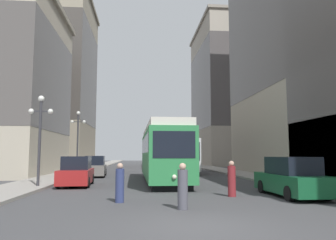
{
  "coord_description": "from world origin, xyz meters",
  "views": [
    {
      "loc": [
        -1.59,
        -9.06,
        1.93
      ],
      "look_at": [
        0.03,
        9.55,
        3.89
      ],
      "focal_mm": 35.29,
      "sensor_mm": 36.0,
      "label": 1
    }
  ],
  "objects_px": {
    "pedestrian_on_sidewalk": "(120,184)",
    "pedestrian_crossing_near": "(232,180)",
    "lamp_post_left_near": "(40,126)",
    "parked_car_right_far": "(292,178)",
    "parked_car_left_near": "(95,167)",
    "transit_bus": "(181,154)",
    "pedestrian_crossing_far": "(183,188)",
    "parked_car_left_mid": "(77,172)",
    "streetcar": "(163,152)",
    "lamp_post_left_far": "(78,133)"
  },
  "relations": [
    {
      "from": "streetcar",
      "to": "lamp_post_left_far",
      "type": "relative_size",
      "value": 2.39
    },
    {
      "from": "parked_car_left_mid",
      "to": "pedestrian_crossing_near",
      "type": "relative_size",
      "value": 2.76
    },
    {
      "from": "parked_car_right_far",
      "to": "parked_car_left_mid",
      "type": "bearing_deg",
      "value": -29.82
    },
    {
      "from": "pedestrian_on_sidewalk",
      "to": "pedestrian_crossing_near",
      "type": "bearing_deg",
      "value": 33.43
    },
    {
      "from": "transit_bus",
      "to": "parked_car_left_near",
      "type": "relative_size",
      "value": 2.55
    },
    {
      "from": "pedestrian_on_sidewalk",
      "to": "parked_car_left_mid",
      "type": "bearing_deg",
      "value": 129.96
    },
    {
      "from": "transit_bus",
      "to": "lamp_post_left_near",
      "type": "distance_m",
      "value": 19.22
    },
    {
      "from": "transit_bus",
      "to": "parked_car_right_far",
      "type": "bearing_deg",
      "value": -81.54
    },
    {
      "from": "parked_car_left_near",
      "to": "parked_car_left_mid",
      "type": "xyz_separation_m",
      "value": [
        0.0,
        -8.68,
        -0.0
      ]
    },
    {
      "from": "pedestrian_crossing_far",
      "to": "parked_car_left_near",
      "type": "bearing_deg",
      "value": -58.31
    },
    {
      "from": "streetcar",
      "to": "parked_car_left_near",
      "type": "xyz_separation_m",
      "value": [
        -5.56,
        6.0,
        -1.26
      ]
    },
    {
      "from": "transit_bus",
      "to": "pedestrian_on_sidewalk",
      "type": "height_order",
      "value": "transit_bus"
    },
    {
      "from": "parked_car_left_mid",
      "to": "pedestrian_crossing_far",
      "type": "xyz_separation_m",
      "value": [
        5.42,
        -9.34,
        -0.08
      ]
    },
    {
      "from": "pedestrian_crossing_near",
      "to": "parked_car_right_far",
      "type": "bearing_deg",
      "value": -83.4
    },
    {
      "from": "parked_car_left_near",
      "to": "pedestrian_crossing_near",
      "type": "height_order",
      "value": "parked_car_left_near"
    },
    {
      "from": "streetcar",
      "to": "parked_car_right_far",
      "type": "distance_m",
      "value": 10.45
    },
    {
      "from": "transit_bus",
      "to": "parked_car_left_near",
      "type": "bearing_deg",
      "value": -142.62
    },
    {
      "from": "parked_car_right_far",
      "to": "lamp_post_left_near",
      "type": "bearing_deg",
      "value": -20.81
    },
    {
      "from": "parked_car_left_near",
      "to": "parked_car_right_far",
      "type": "xyz_separation_m",
      "value": [
        10.92,
        -14.87,
        0.0
      ]
    },
    {
      "from": "lamp_post_left_far",
      "to": "pedestrian_crossing_near",
      "type": "bearing_deg",
      "value": -58.49
    },
    {
      "from": "pedestrian_crossing_near",
      "to": "pedestrian_crossing_far",
      "type": "distance_m",
      "value": 4.35
    },
    {
      "from": "streetcar",
      "to": "lamp_post_left_far",
      "type": "bearing_deg",
      "value": 133.02
    },
    {
      "from": "transit_bus",
      "to": "pedestrian_on_sidewalk",
      "type": "bearing_deg",
      "value": -101.87
    },
    {
      "from": "parked_car_left_mid",
      "to": "parked_car_right_far",
      "type": "xyz_separation_m",
      "value": [
        10.92,
        -6.19,
        0.0
      ]
    },
    {
      "from": "parked_car_right_far",
      "to": "pedestrian_crossing_near",
      "type": "distance_m",
      "value": 2.78
    },
    {
      "from": "parked_car_left_near",
      "to": "pedestrian_crossing_near",
      "type": "xyz_separation_m",
      "value": [
        8.16,
        -14.64,
        -0.08
      ]
    },
    {
      "from": "transit_bus",
      "to": "lamp_post_left_far",
      "type": "distance_m",
      "value": 11.36
    },
    {
      "from": "pedestrian_crossing_far",
      "to": "lamp_post_left_far",
      "type": "distance_m",
      "value": 21.33
    },
    {
      "from": "streetcar",
      "to": "lamp_post_left_near",
      "type": "bearing_deg",
      "value": -152.19
    },
    {
      "from": "streetcar",
      "to": "lamp_post_left_far",
      "type": "xyz_separation_m",
      "value": [
        -7.46,
        7.76,
        1.87
      ]
    },
    {
      "from": "pedestrian_crossing_near",
      "to": "streetcar",
      "type": "bearing_deg",
      "value": 28.25
    },
    {
      "from": "parked_car_left_near",
      "to": "lamp_post_left_near",
      "type": "bearing_deg",
      "value": -104.01
    },
    {
      "from": "parked_car_left_near",
      "to": "pedestrian_on_sidewalk",
      "type": "height_order",
      "value": "parked_car_left_near"
    },
    {
      "from": "lamp_post_left_near",
      "to": "lamp_post_left_far",
      "type": "relative_size",
      "value": 0.89
    },
    {
      "from": "lamp_post_left_near",
      "to": "lamp_post_left_far",
      "type": "bearing_deg",
      "value": 90.0
    },
    {
      "from": "pedestrian_on_sidewalk",
      "to": "streetcar",
      "type": "bearing_deg",
      "value": 93.61
    },
    {
      "from": "parked_car_left_near",
      "to": "pedestrian_crossing_far",
      "type": "distance_m",
      "value": 18.82
    },
    {
      "from": "transit_bus",
      "to": "pedestrian_crossing_near",
      "type": "distance_m",
      "value": 20.73
    },
    {
      "from": "transit_bus",
      "to": "pedestrian_on_sidewalk",
      "type": "relative_size",
      "value": 7.51
    },
    {
      "from": "streetcar",
      "to": "parked_car_left_mid",
      "type": "bearing_deg",
      "value": -155.05
    },
    {
      "from": "lamp_post_left_near",
      "to": "lamp_post_left_far",
      "type": "height_order",
      "value": "lamp_post_left_far"
    },
    {
      "from": "pedestrian_crossing_near",
      "to": "transit_bus",
      "type": "bearing_deg",
      "value": 10.79
    },
    {
      "from": "parked_car_right_far",
      "to": "pedestrian_on_sidewalk",
      "type": "xyz_separation_m",
      "value": [
        -7.83,
        -1.22,
        -0.11
      ]
    },
    {
      "from": "pedestrian_crossing_far",
      "to": "pedestrian_on_sidewalk",
      "type": "relative_size",
      "value": 1.03
    },
    {
      "from": "parked_car_right_far",
      "to": "pedestrian_crossing_far",
      "type": "distance_m",
      "value": 6.34
    },
    {
      "from": "parked_car_left_near",
      "to": "parked_car_right_far",
      "type": "relative_size",
      "value": 0.96
    },
    {
      "from": "pedestrian_on_sidewalk",
      "to": "lamp_post_left_near",
      "type": "relative_size",
      "value": 0.3
    },
    {
      "from": "parked_car_left_mid",
      "to": "pedestrian_on_sidewalk",
      "type": "bearing_deg",
      "value": -70.37
    },
    {
      "from": "pedestrian_on_sidewalk",
      "to": "lamp_post_left_near",
      "type": "xyz_separation_m",
      "value": [
        -4.99,
        6.03,
        2.87
      ]
    },
    {
      "from": "parked_car_left_mid",
      "to": "pedestrian_on_sidewalk",
      "type": "xyz_separation_m",
      "value": [
        3.09,
        -7.42,
        -0.1
      ]
    }
  ]
}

